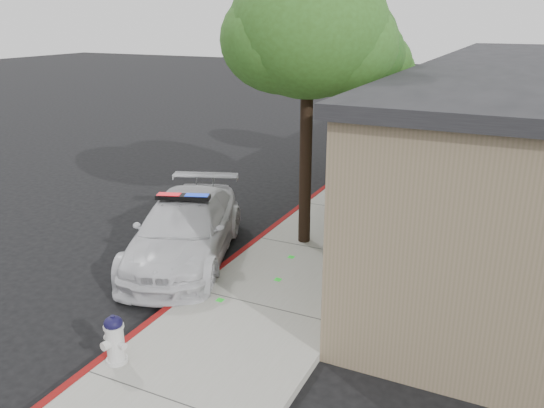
{
  "coord_description": "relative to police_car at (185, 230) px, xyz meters",
  "views": [
    {
      "loc": [
        5.79,
        -8.24,
        5.38
      ],
      "look_at": [
        0.72,
        2.37,
        1.33
      ],
      "focal_mm": 36.02,
      "sensor_mm": 36.0,
      "label": 1
    }
  ],
  "objects": [
    {
      "name": "ground",
      "position": [
        1.05,
        -1.43,
        -0.74
      ],
      "size": [
        120.0,
        120.0,
        0.0
      ],
      "primitive_type": "plane",
      "color": "black",
      "rests_on": "ground"
    },
    {
      "name": "street_tree_near",
      "position": [
        2.21,
        1.87,
        4.24
      ],
      "size": [
        3.77,
        3.54,
        6.48
      ],
      "rotation": [
        0.0,
        0.0,
        -0.12
      ],
      "color": "black",
      "rests_on": "sidewalk"
    },
    {
      "name": "red_curb",
      "position": [
        1.11,
        1.57,
        -0.66
      ],
      "size": [
        0.14,
        60.0,
        0.16
      ],
      "primitive_type": "cube",
      "color": "maroon",
      "rests_on": "ground"
    },
    {
      "name": "street_tree_far",
      "position": [
        1.79,
        9.07,
        3.04
      ],
      "size": [
        2.62,
        2.61,
        4.83
      ],
      "rotation": [
        0.0,
        0.0,
        0.26
      ],
      "color": "black",
      "rests_on": "sidewalk"
    },
    {
      "name": "fire_hydrant",
      "position": [
        1.4,
        -4.03,
        -0.17
      ],
      "size": [
        0.48,
        0.42,
        0.83
      ],
      "rotation": [
        0.0,
        0.0,
        -0.21
      ],
      "color": "silver",
      "rests_on": "sidewalk"
    },
    {
      "name": "police_car",
      "position": [
        0.0,
        0.0,
        0.0
      ],
      "size": [
        3.66,
        5.46,
        1.59
      ],
      "rotation": [
        0.0,
        0.0,
        0.35
      ],
      "color": "silver",
      "rests_on": "ground"
    },
    {
      "name": "street_tree_mid",
      "position": [
        2.09,
        4.32,
        3.88
      ],
      "size": [
        3.31,
        3.1,
        5.92
      ],
      "rotation": [
        0.0,
        0.0,
        -0.12
      ],
      "color": "black",
      "rests_on": "sidewalk"
    },
    {
      "name": "sidewalk",
      "position": [
        2.65,
        1.57,
        -0.66
      ],
      "size": [
        3.2,
        60.0,
        0.15
      ],
      "primitive_type": "cube",
      "color": "gray",
      "rests_on": "ground"
    }
  ]
}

